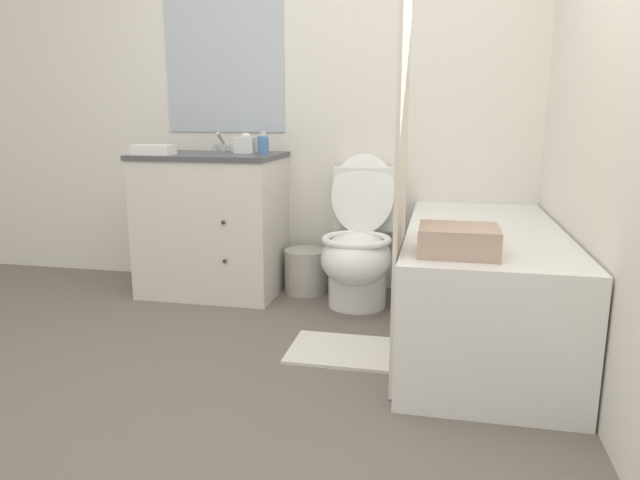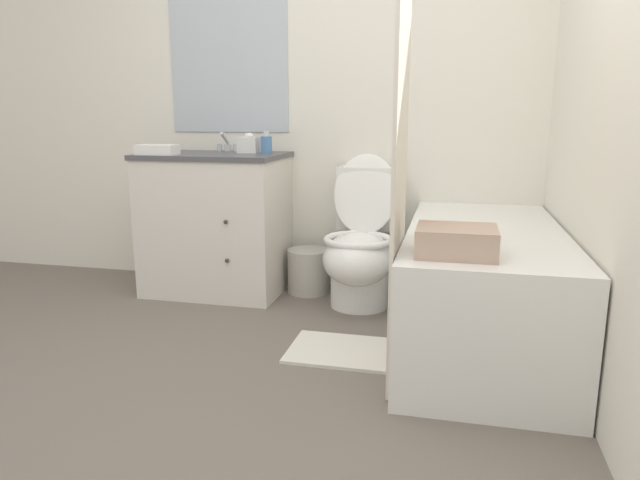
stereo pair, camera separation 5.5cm
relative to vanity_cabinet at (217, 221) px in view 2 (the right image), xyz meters
The scene contains 14 objects.
ground_plane 1.76m from the vanity_cabinet, 63.54° to the right, with size 14.00×14.00×0.00m, color #6B6056.
wall_back 1.15m from the vanity_cabinet, 22.32° to the left, with size 8.00×0.06×2.50m.
wall_right 2.21m from the vanity_cabinet, 17.53° to the right, with size 0.05×2.81×2.50m.
vanity_cabinet is the anchor object (origin of this frame).
sink_faucet 0.50m from the vanity_cabinet, 90.00° to the left, with size 0.14×0.12×0.12m.
toilet 0.93m from the vanity_cabinet, ahead, with size 0.39×0.68×0.87m.
bathtub 1.66m from the vanity_cabinet, 17.78° to the right, with size 0.71×1.58×0.56m.
shower_curtain 1.64m from the vanity_cabinet, 38.67° to the right, with size 0.02×0.47×1.92m.
wastebasket 0.65m from the vanity_cabinet, ahead, with size 0.27×0.27×0.27m.
tissue_box 0.51m from the vanity_cabinet, 25.14° to the left, with size 0.12×0.12×0.12m.
soap_dispenser 0.57m from the vanity_cabinet, ahead, with size 0.07×0.07×0.13m.
hand_towel_folded 0.56m from the vanity_cabinet, 143.23° to the right, with size 0.23×0.12×0.06m.
bath_towel_folded 1.80m from the vanity_cabinet, 36.47° to the right, with size 0.30×0.25×0.11m.
bath_mat 1.33m from the vanity_cabinet, 38.86° to the right, with size 0.54×0.38×0.02m.
Camera 2 is at (0.66, -1.70, 1.08)m, focal length 32.00 mm.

